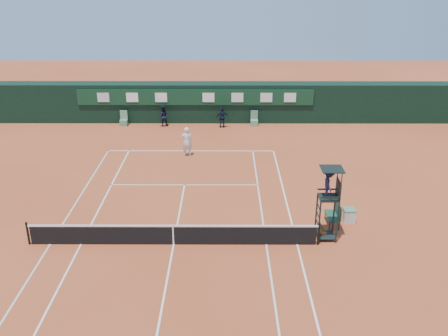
% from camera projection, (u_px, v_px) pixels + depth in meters
% --- Properties ---
extents(ground, '(90.00, 90.00, 0.00)m').
position_uv_depth(ground, '(174.00, 244.00, 22.12)').
color(ground, '#BE532C').
rests_on(ground, ground).
extents(court_lines, '(11.05, 23.85, 0.01)m').
position_uv_depth(court_lines, '(174.00, 244.00, 22.12)').
color(court_lines, white).
rests_on(court_lines, ground).
extents(tennis_net, '(12.90, 0.10, 1.10)m').
position_uv_depth(tennis_net, '(173.00, 234.00, 21.92)').
color(tennis_net, black).
rests_on(tennis_net, ground).
extents(back_wall, '(40.00, 1.65, 3.00)m').
position_uv_depth(back_wall, '(196.00, 102.00, 38.87)').
color(back_wall, black).
rests_on(back_wall, ground).
extents(linesman_chair_left, '(0.55, 0.50, 1.15)m').
position_uv_depth(linesman_chair_left, '(124.00, 121.00, 38.18)').
color(linesman_chair_left, '#578561').
rests_on(linesman_chair_left, ground).
extents(linesman_chair_right, '(0.55, 0.50, 1.15)m').
position_uv_depth(linesman_chair_right, '(254.00, 122.00, 38.15)').
color(linesman_chair_right, '#60936B').
rests_on(linesman_chair_right, ground).
extents(umpire_chair, '(0.96, 0.95, 3.42)m').
position_uv_depth(umpire_chair, '(329.00, 189.00, 21.69)').
color(umpire_chair, black).
rests_on(umpire_chair, ground).
extents(player_bench, '(0.56, 1.20, 1.10)m').
position_uv_depth(player_bench, '(335.00, 213.00, 23.59)').
color(player_bench, '#1B432E').
rests_on(player_bench, ground).
extents(tennis_bag, '(0.44, 0.85, 0.31)m').
position_uv_depth(tennis_bag, '(320.00, 231.00, 22.88)').
color(tennis_bag, black).
rests_on(tennis_bag, ground).
extents(cooler, '(0.57, 0.57, 0.65)m').
position_uv_depth(cooler, '(349.00, 215.00, 24.00)').
color(cooler, silver).
rests_on(cooler, ground).
extents(tennis_ball, '(0.07, 0.07, 0.07)m').
position_uv_depth(tennis_ball, '(181.00, 179.00, 28.68)').
color(tennis_ball, '#CCE836').
rests_on(tennis_ball, ground).
extents(player, '(0.76, 0.55, 1.93)m').
position_uv_depth(player, '(187.00, 141.00, 31.95)').
color(player, white).
rests_on(player, ground).
extents(ball_kid_left, '(0.92, 0.80, 1.60)m').
position_uv_depth(ball_kid_left, '(163.00, 116.00, 37.86)').
color(ball_kid_left, black).
rests_on(ball_kid_left, ground).
extents(ball_kid_right, '(0.98, 0.53, 1.58)m').
position_uv_depth(ball_kid_right, '(222.00, 117.00, 37.53)').
color(ball_kid_right, black).
rests_on(ball_kid_right, ground).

